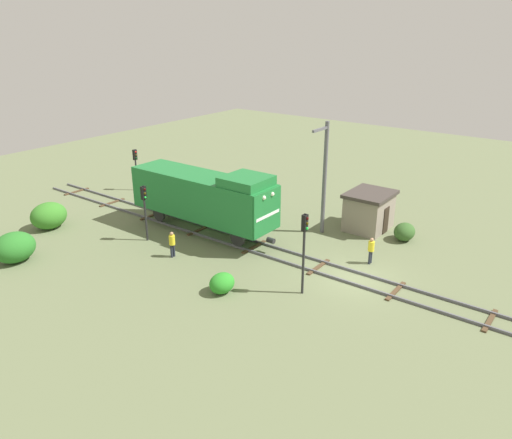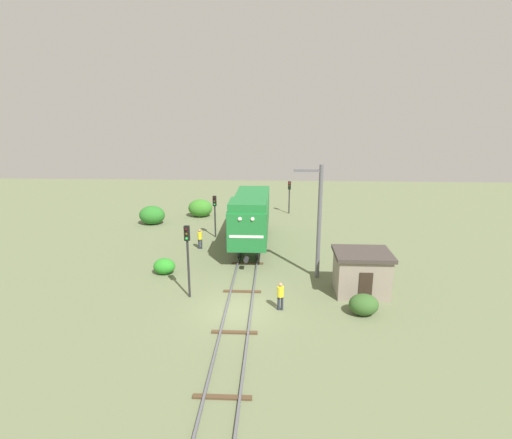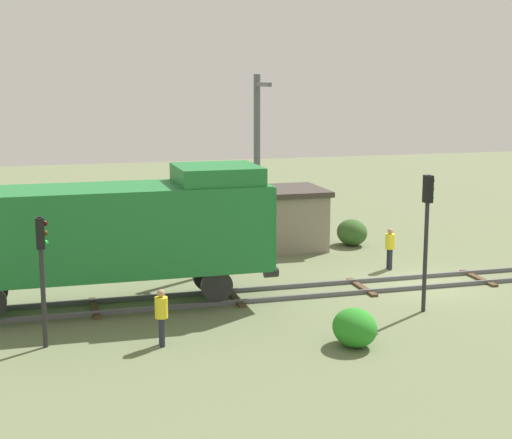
# 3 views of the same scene
# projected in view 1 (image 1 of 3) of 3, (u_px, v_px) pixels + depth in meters

# --- Properties ---
(ground_plane) EXTENTS (90.00, 90.00, 0.00)m
(ground_plane) POSITION_uv_depth(u_px,v_px,m) (355.00, 279.00, 28.76)
(ground_plane) COLOR #66704C
(railway_track) EXTENTS (2.40, 58.59, 0.16)m
(railway_track) POSITION_uv_depth(u_px,v_px,m) (355.00, 278.00, 28.73)
(railway_track) COLOR #595960
(railway_track) RESTS_ON ground
(locomotive) EXTENTS (2.90, 11.60, 4.60)m
(locomotive) POSITION_uv_depth(u_px,v_px,m) (204.00, 195.00, 34.22)
(locomotive) COLOR #1E7233
(locomotive) RESTS_ON railway_track
(traffic_signal_near) EXTENTS (0.32, 0.34, 4.59)m
(traffic_signal_near) POSITION_uv_depth(u_px,v_px,m) (304.00, 240.00, 26.11)
(traffic_signal_near) COLOR #262628
(traffic_signal_near) RESTS_ON ground
(traffic_signal_mid) EXTENTS (0.32, 0.34, 3.84)m
(traffic_signal_mid) POSITION_uv_depth(u_px,v_px,m) (144.00, 203.00, 32.98)
(traffic_signal_mid) COLOR #262628
(traffic_signal_mid) RESTS_ON ground
(traffic_signal_far) EXTENTS (0.32, 0.34, 3.66)m
(traffic_signal_far) POSITION_uv_depth(u_px,v_px,m) (136.00, 162.00, 43.34)
(traffic_signal_far) COLOR #262628
(traffic_signal_far) RESTS_ON ground
(worker_near_track) EXTENTS (0.38, 0.38, 1.70)m
(worker_near_track) POSITION_uv_depth(u_px,v_px,m) (371.00, 249.00, 30.30)
(worker_near_track) COLOR #262B38
(worker_near_track) RESTS_ON ground
(worker_by_signal) EXTENTS (0.38, 0.38, 1.70)m
(worker_by_signal) POSITION_uv_depth(u_px,v_px,m) (172.00, 242.00, 31.17)
(worker_by_signal) COLOR #262B38
(worker_by_signal) RESTS_ON ground
(catenary_mast) EXTENTS (1.94, 0.28, 7.83)m
(catenary_mast) POSITION_uv_depth(u_px,v_px,m) (324.00, 176.00, 33.76)
(catenary_mast) COLOR #595960
(catenary_mast) RESTS_ON ground
(relay_hut) EXTENTS (3.50, 2.90, 2.74)m
(relay_hut) POSITION_uv_depth(u_px,v_px,m) (369.00, 211.00, 35.37)
(relay_hut) COLOR gray
(relay_hut) RESTS_ON ground
(bush_near) EXTENTS (2.59, 2.12, 1.89)m
(bush_near) POSITION_uv_depth(u_px,v_px,m) (14.00, 247.00, 30.60)
(bush_near) COLOR #297226
(bush_near) RESTS_ON ground
(bush_mid) EXTENTS (2.62, 2.14, 1.90)m
(bush_mid) POSITION_uv_depth(u_px,v_px,m) (49.00, 216.00, 35.66)
(bush_mid) COLOR #377E26
(bush_mid) RESTS_ON ground
(bush_far) EXTENTS (1.67, 1.37, 1.22)m
(bush_far) POSITION_uv_depth(u_px,v_px,m) (404.00, 232.00, 33.77)
(bush_far) COLOR #335A26
(bush_far) RESTS_ON ground
(bush_back) EXTENTS (1.54, 1.26, 1.12)m
(bush_back) POSITION_uv_depth(u_px,v_px,m) (222.00, 283.00, 27.15)
(bush_back) COLOR #2A8B26
(bush_back) RESTS_ON ground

